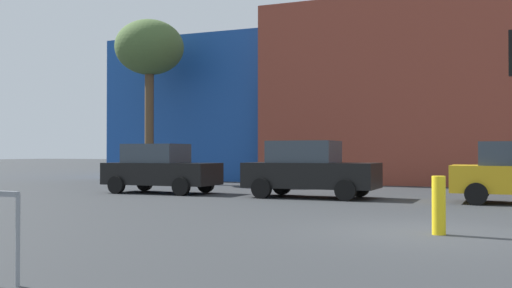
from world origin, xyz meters
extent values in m
plane|color=#2D3033|center=(0.00, 0.00, 0.00)|extent=(200.00, 200.00, 0.00)
cube|color=brown|center=(0.23, 21.89, 4.25)|extent=(19.93, 13.51, 8.50)
cube|color=#19479E|center=(-14.37, 21.89, 3.80)|extent=(9.27, 12.16, 7.60)
cube|color=black|center=(-10.15, 7.19, 0.70)|extent=(4.07, 1.74, 0.78)
cube|color=#333D47|center=(-10.39, 7.19, 1.43)|extent=(2.04, 1.55, 0.68)
cylinder|color=black|center=(-8.84, 8.08, 0.31)|extent=(0.62, 0.21, 0.62)
cylinder|color=black|center=(-8.84, 6.30, 0.31)|extent=(0.62, 0.21, 0.62)
cylinder|color=black|center=(-11.46, 8.08, 0.31)|extent=(0.62, 0.21, 0.62)
cylinder|color=black|center=(-11.46, 6.30, 0.31)|extent=(0.62, 0.21, 0.62)
cube|color=black|center=(-4.54, 7.19, 0.72)|extent=(4.23, 1.81, 0.81)
cube|color=#333D47|center=(-4.80, 7.19, 1.48)|extent=(2.11, 1.61, 0.70)
cylinder|color=black|center=(-3.19, 8.12, 0.32)|extent=(0.64, 0.22, 0.64)
cylinder|color=black|center=(-3.19, 6.27, 0.32)|extent=(0.64, 0.22, 0.64)
cylinder|color=black|center=(-5.90, 8.12, 0.32)|extent=(0.64, 0.22, 0.64)
cylinder|color=black|center=(-5.90, 6.27, 0.32)|extent=(0.64, 0.22, 0.64)
cylinder|color=black|center=(0.49, 8.08, 0.31)|extent=(0.62, 0.21, 0.62)
cylinder|color=black|center=(0.49, 6.30, 0.31)|extent=(0.62, 0.21, 0.62)
cylinder|color=brown|center=(-14.63, 13.29, 2.81)|extent=(0.43, 0.43, 5.63)
ellipsoid|color=#476033|center=(-14.63, 13.29, 6.54)|extent=(3.31, 3.31, 2.65)
cylinder|color=yellow|center=(0.18, -0.29, 0.52)|extent=(0.24, 0.24, 1.04)
cylinder|color=gray|center=(-3.59, -6.34, 0.50)|extent=(0.05, 0.05, 1.00)
camera|label=1|loc=(1.33, -11.37, 1.45)|focal=42.23mm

